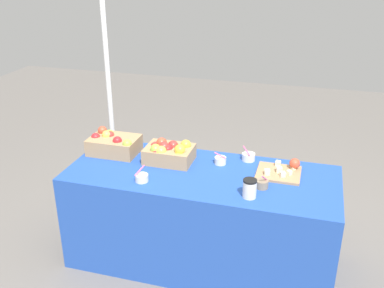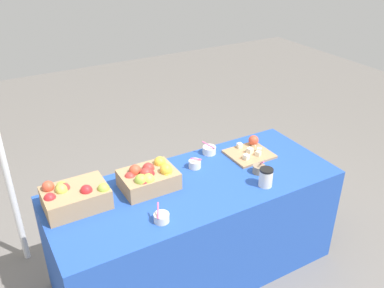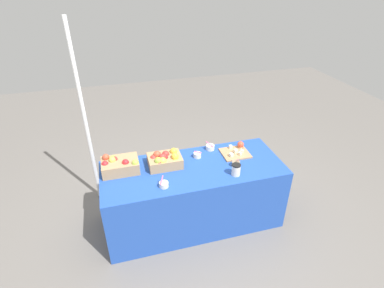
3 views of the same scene
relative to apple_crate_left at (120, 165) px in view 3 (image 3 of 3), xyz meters
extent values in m
plane|color=slate|center=(0.74, -0.14, -0.81)|extent=(10.00, 10.00, 0.00)
cube|color=#234CAD|center=(0.74, -0.14, -0.44)|extent=(1.90, 0.76, 0.74)
cube|color=tan|center=(0.01, 0.00, -0.01)|extent=(0.37, 0.26, 0.12)
sphere|color=#99B742|center=(0.15, -0.08, 0.05)|extent=(0.07, 0.07, 0.07)
sphere|color=#B2C64C|center=(-0.06, 0.02, 0.06)|extent=(0.07, 0.07, 0.07)
sphere|color=#D14C33|center=(-0.12, 0.07, 0.07)|extent=(0.07, 0.07, 0.07)
sphere|color=#99B742|center=(-0.05, 0.05, 0.05)|extent=(0.07, 0.07, 0.07)
sphere|color=#B2332D|center=(-0.05, 0.04, 0.05)|extent=(0.07, 0.07, 0.07)
sphere|color=red|center=(-0.14, -0.02, 0.04)|extent=(0.07, 0.07, 0.07)
sphere|color=red|center=(0.06, -0.05, 0.05)|extent=(0.07, 0.07, 0.07)
cube|color=tan|center=(0.46, -0.03, -0.02)|extent=(0.34, 0.25, 0.11)
sphere|color=red|center=(0.45, -0.05, 0.03)|extent=(0.08, 0.08, 0.08)
sphere|color=gold|center=(0.57, 0.03, 0.05)|extent=(0.08, 0.08, 0.08)
sphere|color=#99B742|center=(0.38, -0.10, 0.04)|extent=(0.08, 0.08, 0.08)
sphere|color=gold|center=(0.56, -0.08, 0.05)|extent=(0.08, 0.08, 0.08)
sphere|color=red|center=(0.39, -0.11, 0.02)|extent=(0.08, 0.08, 0.08)
sphere|color=#D14C33|center=(0.39, 0.01, 0.05)|extent=(0.08, 0.08, 0.08)
sphere|color=#B2C64C|center=(0.43, -0.11, 0.04)|extent=(0.08, 0.08, 0.08)
sphere|color=#B2332D|center=(0.43, -0.06, 0.05)|extent=(0.08, 0.08, 0.08)
sphere|color=gold|center=(0.56, -0.11, 0.01)|extent=(0.08, 0.08, 0.08)
sphere|color=#B2332D|center=(0.48, 0.01, 0.04)|extent=(0.08, 0.08, 0.08)
sphere|color=#B2332D|center=(0.35, -0.01, 0.02)|extent=(0.08, 0.08, 0.08)
cube|color=tan|center=(1.26, -0.02, -0.06)|extent=(0.30, 0.27, 0.02)
cube|color=beige|center=(1.19, -0.08, -0.04)|extent=(0.04, 0.04, 0.04)
cube|color=beige|center=(1.24, 0.08, -0.04)|extent=(0.04, 0.04, 0.04)
cube|color=beige|center=(1.35, 0.05, -0.04)|extent=(0.04, 0.04, 0.03)
sphere|color=#D14C33|center=(1.36, 0.07, -0.02)|extent=(0.08, 0.08, 0.08)
cube|color=beige|center=(1.33, -0.04, -0.04)|extent=(0.04, 0.04, 0.03)
cube|color=beige|center=(1.26, -0.02, -0.04)|extent=(0.05, 0.05, 0.04)
cube|color=beige|center=(1.29, -0.08, -0.04)|extent=(0.04, 0.04, 0.03)
cylinder|color=silver|center=(0.83, 0.03, -0.05)|extent=(0.08, 0.08, 0.05)
cylinder|color=#EA598C|center=(0.83, 0.02, 0.00)|extent=(0.09, 0.01, 0.04)
cylinder|color=silver|center=(0.38, -0.37, -0.05)|extent=(0.09, 0.09, 0.05)
cylinder|color=#EA598C|center=(0.36, -0.37, 0.00)|extent=(0.05, 0.09, 0.06)
cylinder|color=silver|center=(1.02, 0.15, -0.05)|extent=(0.10, 0.10, 0.05)
cylinder|color=#EA598C|center=(1.00, 0.14, 0.01)|extent=(0.07, 0.08, 0.05)
cylinder|color=gray|center=(1.17, -0.24, -0.05)|extent=(0.08, 0.08, 0.05)
cylinder|color=#EA598C|center=(1.19, -0.25, 0.00)|extent=(0.04, 0.07, 0.06)
cylinder|color=silver|center=(1.11, -0.38, -0.02)|extent=(0.09, 0.09, 0.11)
cylinder|color=black|center=(1.11, -0.38, 0.04)|extent=(0.09, 0.09, 0.01)
cylinder|color=white|center=(-0.30, 0.59, 0.27)|extent=(0.04, 0.04, 2.16)
camera|label=1|loc=(1.43, -2.80, 1.36)|focal=41.24mm
camera|label=2|loc=(-0.38, -2.05, 1.42)|focal=38.59mm
camera|label=3|loc=(0.03, -2.61, 1.73)|focal=28.05mm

